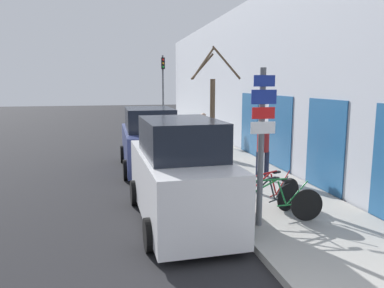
% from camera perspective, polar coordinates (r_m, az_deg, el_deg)
% --- Properties ---
extents(ground_plane, '(80.00, 80.00, 0.00)m').
position_cam_1_polar(ground_plane, '(14.38, -6.09, -3.23)').
color(ground_plane, black).
extents(sidewalk_curb, '(3.20, 32.00, 0.15)m').
position_cam_1_polar(sidewalk_curb, '(17.52, 1.35, -0.67)').
color(sidewalk_curb, '#9E9B93').
rests_on(sidewalk_curb, ground).
extents(building_facade, '(0.23, 32.00, 6.50)m').
position_cam_1_polar(building_facade, '(17.68, 7.05, 9.62)').
color(building_facade, '#B2B7C1').
rests_on(building_facade, ground).
extents(signpost, '(0.53, 0.14, 3.25)m').
position_cam_1_polar(signpost, '(7.70, 10.53, 0.33)').
color(signpost, '#595B60').
rests_on(signpost, sidewalk_curb).
extents(bicycle_0, '(2.56, 0.47, 0.97)m').
position_cam_1_polar(bicycle_0, '(8.20, 10.96, -8.94)').
color(bicycle_0, black).
rests_on(bicycle_0, sidewalk_curb).
extents(bicycle_1, '(2.20, 1.01, 0.89)m').
position_cam_1_polar(bicycle_1, '(8.40, 10.48, -8.66)').
color(bicycle_1, black).
rests_on(bicycle_1, sidewalk_curb).
extents(bicycle_2, '(2.31, 0.94, 0.95)m').
position_cam_1_polar(bicycle_2, '(8.74, 10.62, -7.80)').
color(bicycle_2, black).
rests_on(bicycle_2, sidewalk_curb).
extents(parked_car_0, '(2.04, 4.54, 2.34)m').
position_cam_1_polar(parked_car_0, '(8.35, -1.94, -4.79)').
color(parked_car_0, silver).
rests_on(parked_car_0, ground).
extents(parked_car_1, '(1.99, 4.50, 2.23)m').
position_cam_1_polar(parked_car_1, '(13.52, -6.53, 0.39)').
color(parked_car_1, navy).
rests_on(parked_car_1, ground).
extents(pedestrian_near, '(0.44, 0.37, 1.68)m').
position_cam_1_polar(pedestrian_near, '(11.96, 10.76, -0.40)').
color(pedestrian_near, '#1E2338').
rests_on(pedestrian_near, sidewalk_curb).
extents(pedestrian_far, '(0.45, 0.38, 1.73)m').
position_cam_1_polar(pedestrian_far, '(15.58, 1.74, 2.07)').
color(pedestrian_far, '#1E2338').
rests_on(pedestrian_far, sidewalk_curb).
extents(street_tree, '(1.39, 1.53, 4.04)m').
position_cam_1_polar(street_tree, '(11.47, 3.08, 3.79)').
color(street_tree, brown).
rests_on(street_tree, sidewalk_curb).
extents(traffic_light, '(0.20, 0.30, 4.50)m').
position_cam_1_polar(traffic_light, '(21.77, -4.43, 9.08)').
color(traffic_light, '#595B60').
rests_on(traffic_light, sidewalk_curb).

